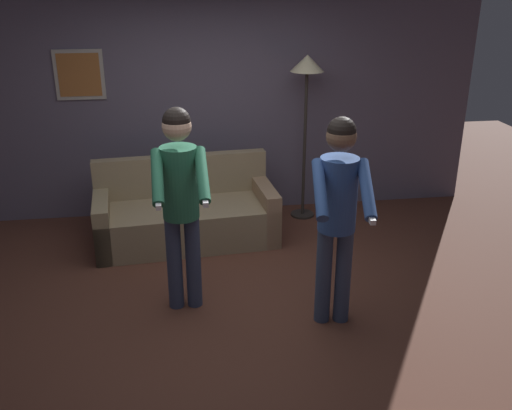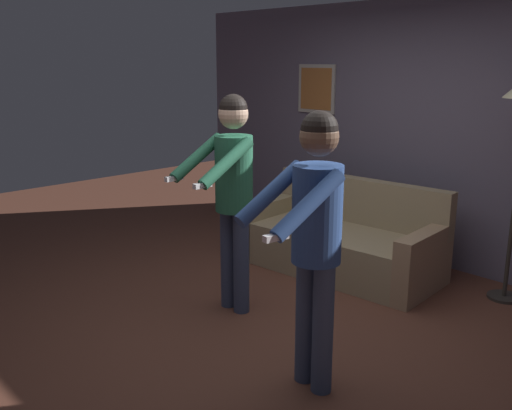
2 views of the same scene
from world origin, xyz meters
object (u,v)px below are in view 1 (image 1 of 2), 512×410
torchiere_lamp (307,80)px  person_standing_left (180,192)px  couch (186,216)px  person_standing_right (338,204)px

torchiere_lamp → person_standing_left: torchiere_lamp is taller
couch → person_standing_right: 2.25m
couch → person_standing_left: person_standing_left is taller
couch → torchiere_lamp: (1.41, 0.48, 1.35)m
person_standing_left → torchiere_lamp: bearing=51.8°
couch → person_standing_left: 1.58m
person_standing_left → person_standing_right: person_standing_left is taller
couch → person_standing_right: (1.15, -1.77, 0.78)m
torchiere_lamp → person_standing_right: bearing=-96.4°
torchiere_lamp → person_standing_right: 2.34m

